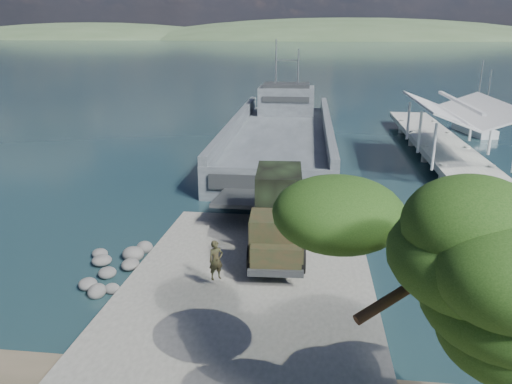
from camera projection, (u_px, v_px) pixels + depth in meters
name	position (u px, v px, depth m)	size (l,w,h in m)	color
ground	(251.00, 284.00, 21.07)	(1400.00, 1400.00, 0.00)	#1C3B45
boat_ramp	(248.00, 290.00, 20.05)	(10.00, 18.00, 0.50)	slate
shoreline_rocks	(115.00, 271.00, 22.23)	(3.20, 5.60, 0.90)	#62625F
distant_headlands	(361.00, 39.00, 544.24)	(1000.00, 240.00, 48.00)	#435A38
pier	(457.00, 152.00, 36.85)	(6.40, 44.00, 6.10)	#97988F
landing_craft	(281.00, 141.00, 44.12)	(9.04, 34.13, 10.10)	#484F55
military_truck	(278.00, 213.00, 22.99)	(2.74, 7.45, 3.40)	black
soldier	(216.00, 269.00, 19.52)	(0.58, 0.38, 1.60)	#22311B
sailboat_near	(475.00, 130.00, 51.31)	(3.08, 6.47, 7.59)	silver
sailboat_far	(483.00, 131.00, 51.14)	(2.31, 5.61, 6.63)	silver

